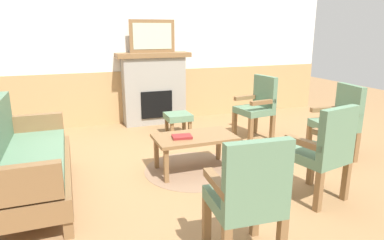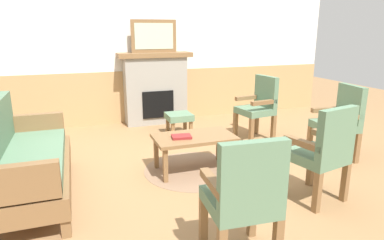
% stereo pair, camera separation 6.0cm
% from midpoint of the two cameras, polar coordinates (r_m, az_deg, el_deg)
% --- Properties ---
extents(ground_plane, '(14.00, 14.00, 0.00)m').
position_cam_midpoint_polar(ground_plane, '(4.19, 1.26, -8.46)').
color(ground_plane, '#997047').
extents(wall_back, '(7.20, 0.14, 2.70)m').
position_cam_midpoint_polar(wall_back, '(6.34, -7.47, 11.64)').
color(wall_back, white).
rests_on(wall_back, ground_plane).
extents(fireplace, '(1.30, 0.44, 1.28)m').
position_cam_midpoint_polar(fireplace, '(6.17, -6.74, 5.42)').
color(fireplace, gray).
rests_on(fireplace, ground_plane).
extents(framed_picture, '(0.80, 0.04, 0.56)m').
position_cam_midpoint_polar(framed_picture, '(6.09, -7.01, 13.87)').
color(framed_picture, brown).
rests_on(framed_picture, fireplace).
extents(couch, '(0.70, 1.80, 0.98)m').
position_cam_midpoint_polar(couch, '(3.76, -26.52, -6.35)').
color(couch, brown).
rests_on(couch, ground_plane).
extents(coffee_table, '(0.96, 0.56, 0.44)m').
position_cam_midpoint_polar(coffee_table, '(4.06, 0.01, -3.40)').
color(coffee_table, brown).
rests_on(coffee_table, ground_plane).
extents(round_rug, '(1.23, 1.23, 0.01)m').
position_cam_midpoint_polar(round_rug, '(4.19, 0.01, -8.37)').
color(round_rug, '#896B51').
rests_on(round_rug, ground_plane).
extents(book_on_table, '(0.25, 0.19, 0.03)m').
position_cam_midpoint_polar(book_on_table, '(3.96, -2.14, -2.84)').
color(book_on_table, maroon).
rests_on(book_on_table, coffee_table).
extents(footstool, '(0.40, 0.40, 0.36)m').
position_cam_midpoint_polar(footstool, '(5.47, -2.69, 0.33)').
color(footstool, brown).
rests_on(footstool, ground_plane).
extents(armchair_near_fireplace, '(0.54, 0.54, 0.98)m').
position_cam_midpoint_polar(armchair_near_fireplace, '(5.37, 10.73, 2.60)').
color(armchair_near_fireplace, brown).
rests_on(armchair_near_fireplace, ground_plane).
extents(armchair_by_window_left, '(0.54, 0.54, 0.98)m').
position_cam_midpoint_polar(armchair_by_window_left, '(4.83, 23.27, 0.24)').
color(armchair_by_window_left, brown).
rests_on(armchair_by_window_left, ground_plane).
extents(armchair_front_left, '(0.57, 0.57, 0.98)m').
position_cam_midpoint_polar(armchair_front_left, '(3.53, 20.92, -4.63)').
color(armchair_front_left, brown).
rests_on(armchair_front_left, ground_plane).
extents(armchair_front_center, '(0.51, 0.51, 0.98)m').
position_cam_midpoint_polar(armchair_front_center, '(2.47, 8.75, -12.35)').
color(armchair_front_center, brown).
rests_on(armchair_front_center, ground_plane).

